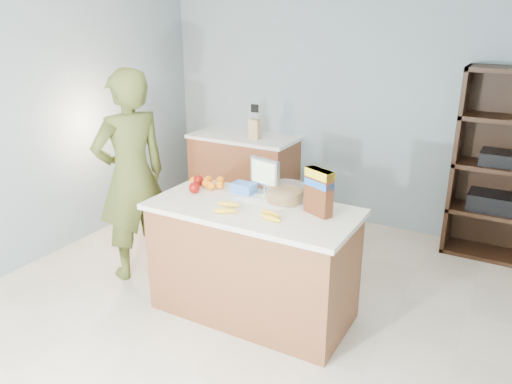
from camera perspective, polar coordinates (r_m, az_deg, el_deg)
The scene contains 15 objects.
floor at distance 3.88m, azimuth -2.62°, elevation -15.60°, with size 4.50×5.00×0.02m, color beige.
walls at distance 3.22m, azimuth -3.09°, elevation 9.10°, with size 4.52×5.02×2.51m.
counter_peninsula at distance 3.88m, azimuth -0.36°, elevation -8.36°, with size 1.56×0.76×0.90m.
back_cabinet at distance 5.94m, azimuth -1.38°, elevation 2.26°, with size 1.24×0.62×0.90m.
shelving_unit at distance 5.21m, azimuth 26.58°, elevation 2.30°, with size 0.90×0.40×1.80m.
person at distance 4.42m, azimuth -14.04°, elevation 1.72°, with size 0.67×0.44×1.84m, color #47501F.
knife_block at distance 5.64m, azimuth -0.14°, elevation 7.27°, with size 0.12×0.10×0.31m.
envelopes at distance 3.75m, azimuth 0.26°, elevation -1.23°, with size 0.46×0.19×0.00m.
bananas at distance 3.54m, azimuth -0.88°, elevation -2.25°, with size 0.58×0.23×0.04m.
apples at distance 4.05m, azimuth -6.83°, elevation 0.91°, with size 0.16×0.25×0.09m.
oranges at distance 4.11m, azimuth -5.47°, elevation 1.13°, with size 0.31×0.22×0.07m.
blue_carton at distance 3.95m, azimuth -1.41°, elevation 0.47°, with size 0.18×0.12×0.08m, color blue.
salad_bowl at distance 3.77m, azimuth 3.35°, elevation -0.21°, with size 0.30×0.30×0.13m.
tv at distance 3.90m, azimuth 0.99°, elevation 2.08°, with size 0.28×0.12×0.28m.
cereal_box at distance 3.50m, azimuth 7.20°, elevation 0.38°, with size 0.23×0.17×0.33m.
Camera 1 is at (1.69, -2.67, 2.26)m, focal length 35.00 mm.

